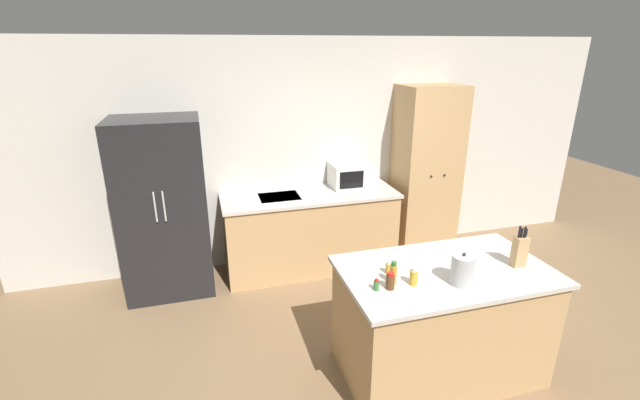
% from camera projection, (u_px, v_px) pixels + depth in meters
% --- Properties ---
extents(ground_plane, '(14.00, 14.00, 0.00)m').
position_uv_depth(ground_plane, '(408.00, 376.00, 3.43)').
color(ground_plane, '#846647').
extents(wall_back, '(7.20, 0.06, 2.60)m').
position_uv_depth(wall_back, '(325.00, 152.00, 5.09)').
color(wall_back, beige).
rests_on(wall_back, ground_plane).
extents(refrigerator, '(0.87, 0.73, 1.85)m').
position_uv_depth(refrigerator, '(164.00, 208.00, 4.40)').
color(refrigerator, black).
rests_on(refrigerator, ground_plane).
extents(back_counter, '(1.98, 0.71, 0.93)m').
position_uv_depth(back_counter, '(310.00, 231.00, 4.97)').
color(back_counter, tan).
rests_on(back_counter, ground_plane).
extents(pantry_cabinet, '(0.72, 0.58, 2.08)m').
position_uv_depth(pantry_cabinet, '(425.00, 172.00, 5.21)').
color(pantry_cabinet, tan).
rests_on(pantry_cabinet, ground_plane).
extents(kitchen_island, '(1.57, 0.91, 0.93)m').
position_uv_depth(kitchen_island, '(440.00, 321.00, 3.35)').
color(kitchen_island, tan).
rests_on(kitchen_island, ground_plane).
extents(microwave, '(0.47, 0.38, 0.28)m').
position_uv_depth(microwave, '(351.00, 175.00, 5.02)').
color(microwave, white).
rests_on(microwave, back_counter).
extents(knife_block, '(0.10, 0.07, 0.33)m').
position_uv_depth(knife_block, '(520.00, 251.00, 3.20)').
color(knife_block, tan).
rests_on(knife_block, kitchen_island).
extents(spice_bottle_tall_dark, '(0.04, 0.04, 0.08)m').
position_uv_depth(spice_bottle_tall_dark, '(376.00, 285.00, 2.91)').
color(spice_bottle_tall_dark, '#337033').
rests_on(spice_bottle_tall_dark, kitchen_island).
extents(spice_bottle_short_red, '(0.06, 0.06, 0.13)m').
position_uv_depth(spice_bottle_short_red, '(414.00, 277.00, 2.97)').
color(spice_bottle_short_red, gold).
rests_on(spice_bottle_short_red, kitchen_island).
extents(spice_bottle_amber_oil, '(0.04, 0.04, 0.10)m').
position_uv_depth(spice_bottle_amber_oil, '(388.00, 268.00, 3.12)').
color(spice_bottle_amber_oil, gold).
rests_on(spice_bottle_amber_oil, kitchen_island).
extents(spice_bottle_green_herb, '(0.05, 0.05, 0.17)m').
position_uv_depth(spice_bottle_green_herb, '(393.00, 273.00, 2.98)').
color(spice_bottle_green_herb, orange).
rests_on(spice_bottle_green_herb, kitchen_island).
extents(spice_bottle_pale_salt, '(0.06, 0.06, 0.12)m').
position_uv_depth(spice_bottle_pale_salt, '(390.00, 281.00, 2.92)').
color(spice_bottle_pale_salt, '#563319').
rests_on(spice_bottle_pale_salt, kitchen_island).
extents(kettle, '(0.16, 0.16, 0.24)m').
position_uv_depth(kettle, '(462.00, 270.00, 2.97)').
color(kettle, '#B2B5B7').
rests_on(kettle, kitchen_island).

